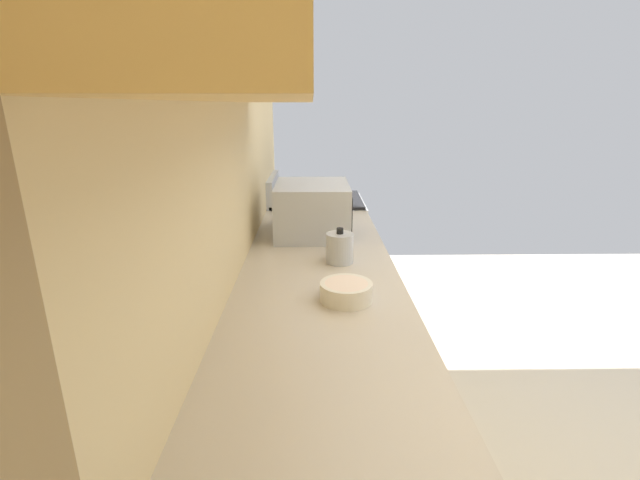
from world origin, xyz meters
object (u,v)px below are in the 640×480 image
oven_range (317,260)px  kettle (340,248)px  bowl (346,291)px  microwave (313,209)px

oven_range → kettle: oven_range is taller
oven_range → bowl: oven_range is taller
bowl → microwave: bearing=8.1°
oven_range → microwave: bearing=177.9°
oven_range → kettle: 1.35m
oven_range → bowl: size_ratio=5.96×
microwave → kettle: 0.45m
microwave → bowl: bearing=-171.9°
bowl → kettle: (0.38, 0.00, 0.03)m
bowl → kettle: size_ratio=1.14×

